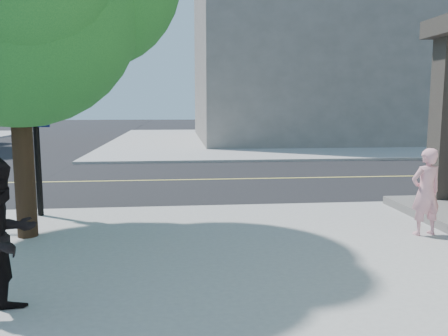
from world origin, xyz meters
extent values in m
plane|color=black|center=(0.00, 0.00, 0.00)|extent=(140.00, 140.00, 0.00)
cube|color=black|center=(0.00, 4.50, 0.01)|extent=(140.00, 9.00, 0.01)
cube|color=#999998|center=(13.50, 21.50, 0.06)|extent=(29.00, 25.00, 0.12)
cube|color=#35302B|center=(9.70, -0.50, 2.22)|extent=(0.55, 0.55, 4.20)
cube|color=slate|center=(14.00, 22.00, 7.12)|extent=(18.00, 16.00, 14.00)
imported|color=pink|center=(7.93, -2.88, 0.92)|extent=(0.63, 0.46, 1.60)
imported|color=black|center=(1.48, -5.47, 1.02)|extent=(1.04, 1.10, 1.80)
cylinder|color=black|center=(0.71, -2.24, 1.89)|extent=(0.35, 0.35, 3.54)
sphere|color=#246E28|center=(0.71, -2.24, 4.26)|extent=(4.33, 4.33, 4.33)
cylinder|color=black|center=(0.47, -0.62, 2.32)|extent=(0.13, 0.13, 4.39)
cube|color=white|center=(0.52, -0.64, 2.84)|extent=(0.58, 0.04, 0.21)
cube|color=navy|center=(0.52, -0.64, 2.32)|extent=(0.47, 0.04, 0.58)
imported|color=black|center=(0.47, -0.62, 3.68)|extent=(0.17, 0.21, 1.05)
camera|label=1|loc=(3.45, -10.62, 2.49)|focal=36.54mm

